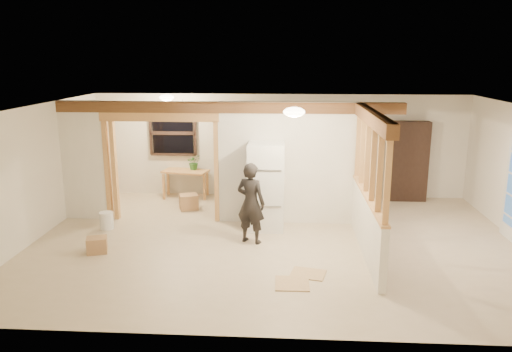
# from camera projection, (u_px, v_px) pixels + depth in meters

# --- Properties ---
(floor) EXTENTS (9.00, 6.50, 0.01)m
(floor) POSITION_uv_depth(u_px,v_px,m) (275.00, 242.00, 9.29)
(floor) COLOR #C6B193
(floor) RESTS_ON ground
(ceiling) EXTENTS (9.00, 6.50, 0.01)m
(ceiling) POSITION_uv_depth(u_px,v_px,m) (277.00, 108.00, 8.70)
(ceiling) COLOR white
(wall_back) EXTENTS (9.00, 0.01, 2.50)m
(wall_back) POSITION_uv_depth(u_px,v_px,m) (279.00, 146.00, 12.15)
(wall_back) COLOR silver
(wall_back) RESTS_ON floor
(wall_front) EXTENTS (9.00, 0.01, 2.50)m
(wall_front) POSITION_uv_depth(u_px,v_px,m) (269.00, 242.00, 5.84)
(wall_front) COLOR silver
(wall_front) RESTS_ON floor
(wall_left) EXTENTS (0.01, 6.50, 2.50)m
(wall_left) POSITION_uv_depth(u_px,v_px,m) (34.00, 174.00, 9.27)
(wall_left) COLOR silver
(wall_left) RESTS_ON floor
(partition_left_stub) EXTENTS (0.90, 0.12, 2.50)m
(partition_left_stub) POSITION_uv_depth(u_px,v_px,m) (83.00, 161.00, 10.41)
(partition_left_stub) COLOR silver
(partition_left_stub) RESTS_ON floor
(partition_center) EXTENTS (2.80, 0.12, 2.50)m
(partition_center) POSITION_uv_depth(u_px,v_px,m) (287.00, 163.00, 10.15)
(partition_center) COLOR silver
(partition_center) RESTS_ON floor
(doorway_frame) EXTENTS (2.46, 0.14, 2.20)m
(doorway_frame) POSITION_uv_depth(u_px,v_px,m) (162.00, 169.00, 10.34)
(doorway_frame) COLOR tan
(doorway_frame) RESTS_ON floor
(header_beam_back) EXTENTS (7.00, 0.18, 0.22)m
(header_beam_back) POSITION_uv_depth(u_px,v_px,m) (228.00, 107.00, 9.96)
(header_beam_back) COLOR brown
(header_beam_back) RESTS_ON ceiling
(header_beam_right) EXTENTS (0.18, 3.30, 0.22)m
(header_beam_right) POSITION_uv_depth(u_px,v_px,m) (373.00, 118.00, 8.25)
(header_beam_right) COLOR brown
(header_beam_right) RESTS_ON ceiling
(pony_wall) EXTENTS (0.12, 3.20, 1.00)m
(pony_wall) POSITION_uv_depth(u_px,v_px,m) (367.00, 226.00, 8.68)
(pony_wall) COLOR silver
(pony_wall) RESTS_ON floor
(stud_partition) EXTENTS (0.14, 3.20, 1.32)m
(stud_partition) POSITION_uv_depth(u_px,v_px,m) (370.00, 160.00, 8.41)
(stud_partition) COLOR tan
(stud_partition) RESTS_ON pony_wall
(window_back) EXTENTS (1.12, 0.10, 1.10)m
(window_back) POSITION_uv_depth(u_px,v_px,m) (173.00, 133.00, 12.16)
(window_back) COLOR black
(window_back) RESTS_ON wall_back
(ceiling_dome_main) EXTENTS (0.36, 0.36, 0.16)m
(ceiling_dome_main) POSITION_uv_depth(u_px,v_px,m) (294.00, 112.00, 8.21)
(ceiling_dome_main) COLOR #FFEABF
(ceiling_dome_main) RESTS_ON ceiling
(ceiling_dome_util) EXTENTS (0.32, 0.32, 0.14)m
(ceiling_dome_util) POSITION_uv_depth(u_px,v_px,m) (167.00, 98.00, 11.09)
(ceiling_dome_util) COLOR #FFEABF
(ceiling_dome_util) RESTS_ON ceiling
(hanging_bulb) EXTENTS (0.07, 0.07, 0.07)m
(hanging_bulb) POSITION_uv_depth(u_px,v_px,m) (183.00, 115.00, 10.45)
(hanging_bulb) COLOR #FFD88C
(hanging_bulb) RESTS_ON ceiling
(refrigerator) EXTENTS (0.71, 0.69, 1.73)m
(refrigerator) POSITION_uv_depth(u_px,v_px,m) (266.00, 186.00, 9.87)
(refrigerator) COLOR silver
(refrigerator) RESTS_ON floor
(woman) EXTENTS (0.65, 0.55, 1.51)m
(woman) POSITION_uv_depth(u_px,v_px,m) (251.00, 203.00, 9.12)
(woman) COLOR black
(woman) RESTS_ON floor
(work_table) EXTENTS (1.16, 0.75, 0.68)m
(work_table) POSITION_uv_depth(u_px,v_px,m) (186.00, 184.00, 12.18)
(work_table) COLOR tan
(work_table) RESTS_ON floor
(potted_plant) EXTENTS (0.41, 0.38, 0.37)m
(potted_plant) POSITION_uv_depth(u_px,v_px,m) (194.00, 162.00, 12.14)
(potted_plant) COLOR #41762F
(potted_plant) RESTS_ON work_table
(shop_vac) EXTENTS (0.51, 0.51, 0.55)m
(shop_vac) POSITION_uv_depth(u_px,v_px,m) (101.00, 191.00, 11.83)
(shop_vac) COLOR #A1130C
(shop_vac) RESTS_ON floor
(bookshelf) EXTENTS (0.95, 0.32, 1.90)m
(bookshelf) POSITION_uv_depth(u_px,v_px,m) (407.00, 161.00, 11.81)
(bookshelf) COLOR black
(bookshelf) RESTS_ON floor
(bucket) EXTENTS (0.31, 0.31, 0.34)m
(bucket) POSITION_uv_depth(u_px,v_px,m) (107.00, 221.00, 9.98)
(bucket) COLOR white
(bucket) RESTS_ON floor
(box_util_a) EXTENTS (0.49, 0.46, 0.34)m
(box_util_a) POSITION_uv_depth(u_px,v_px,m) (189.00, 202.00, 11.27)
(box_util_a) COLOR #AA7E52
(box_util_a) RESTS_ON floor
(box_util_b) EXTENTS (0.34, 0.34, 0.29)m
(box_util_b) POSITION_uv_depth(u_px,v_px,m) (94.00, 206.00, 11.07)
(box_util_b) COLOR #AA7E52
(box_util_b) RESTS_ON floor
(box_front) EXTENTS (0.41, 0.37, 0.28)m
(box_front) POSITION_uv_depth(u_px,v_px,m) (97.00, 245.00, 8.77)
(box_front) COLOR #AA7E52
(box_front) RESTS_ON floor
(floor_panel_near) EXTENTS (0.52, 0.52, 0.02)m
(floor_panel_near) POSITION_uv_depth(u_px,v_px,m) (292.00, 283.00, 7.58)
(floor_panel_near) COLOR tan
(floor_panel_near) RESTS_ON floor
(floor_panel_far) EXTENTS (0.62, 0.54, 0.02)m
(floor_panel_far) POSITION_uv_depth(u_px,v_px,m) (308.00, 274.00, 7.92)
(floor_panel_far) COLOR tan
(floor_panel_far) RESTS_ON floor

